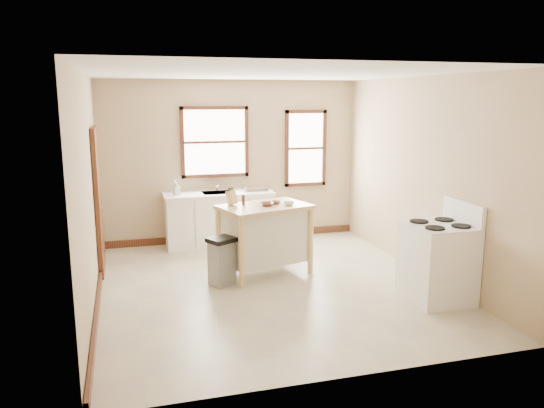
# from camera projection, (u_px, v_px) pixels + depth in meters

# --- Properties ---
(floor) EXTENTS (5.00, 5.00, 0.00)m
(floor) POSITION_uv_depth(u_px,v_px,m) (270.00, 286.00, 7.18)
(floor) COLOR #B0A38B
(floor) RESTS_ON ground
(ceiling) EXTENTS (5.00, 5.00, 0.00)m
(ceiling) POSITION_uv_depth(u_px,v_px,m) (270.00, 73.00, 6.63)
(ceiling) COLOR white
(ceiling) RESTS_ON ground
(wall_back) EXTENTS (4.50, 0.04, 2.80)m
(wall_back) POSITION_uv_depth(u_px,v_px,m) (232.00, 162.00, 9.26)
(wall_back) COLOR tan
(wall_back) RESTS_ON ground
(wall_left) EXTENTS (0.04, 5.00, 2.80)m
(wall_left) POSITION_uv_depth(u_px,v_px,m) (89.00, 192.00, 6.30)
(wall_left) COLOR tan
(wall_left) RESTS_ON ground
(wall_right) EXTENTS (0.04, 5.00, 2.80)m
(wall_right) POSITION_uv_depth(u_px,v_px,m) (423.00, 177.00, 7.50)
(wall_right) COLOR tan
(wall_right) RESTS_ON ground
(window_main) EXTENTS (1.17, 0.06, 1.22)m
(window_main) POSITION_uv_depth(u_px,v_px,m) (215.00, 142.00, 9.09)
(window_main) COLOR #3D1910
(window_main) RESTS_ON wall_back
(window_side) EXTENTS (0.77, 0.06, 1.37)m
(window_side) POSITION_uv_depth(u_px,v_px,m) (306.00, 148.00, 9.56)
(window_side) COLOR #3D1910
(window_side) RESTS_ON wall_back
(door_left) EXTENTS (0.06, 0.90, 2.10)m
(door_left) POSITION_uv_depth(u_px,v_px,m) (98.00, 200.00, 7.61)
(door_left) COLOR #3D1910
(door_left) RESTS_ON ground
(baseboard_back) EXTENTS (4.50, 0.04, 0.12)m
(baseboard_back) POSITION_uv_depth(u_px,v_px,m) (234.00, 236.00, 9.50)
(baseboard_back) COLOR #3D1910
(baseboard_back) RESTS_ON ground
(baseboard_left) EXTENTS (0.04, 5.00, 0.12)m
(baseboard_left) POSITION_uv_depth(u_px,v_px,m) (98.00, 298.00, 6.58)
(baseboard_left) COLOR #3D1910
(baseboard_left) RESTS_ON ground
(sink_counter) EXTENTS (1.86, 0.62, 0.92)m
(sink_counter) POSITION_uv_depth(u_px,v_px,m) (219.00, 219.00, 9.08)
(sink_counter) COLOR white
(sink_counter) RESTS_ON ground
(faucet) EXTENTS (0.03, 0.03, 0.22)m
(faucet) POSITION_uv_depth(u_px,v_px,m) (217.00, 184.00, 9.14)
(faucet) COLOR silver
(faucet) RESTS_ON sink_counter
(soap_bottle_a) EXTENTS (0.12, 0.12, 0.25)m
(soap_bottle_a) POSITION_uv_depth(u_px,v_px,m) (176.00, 187.00, 8.76)
(soap_bottle_a) COLOR #B2B2B2
(soap_bottle_a) RESTS_ON sink_counter
(soap_bottle_b) EXTENTS (0.10, 0.10, 0.21)m
(soap_bottle_b) POSITION_uv_depth(u_px,v_px,m) (177.00, 189.00, 8.73)
(soap_bottle_b) COLOR #B2B2B2
(soap_bottle_b) RESTS_ON sink_counter
(dish_rack) EXTENTS (0.51, 0.44, 0.11)m
(dish_rack) POSITION_uv_depth(u_px,v_px,m) (255.00, 188.00, 9.09)
(dish_rack) COLOR silver
(dish_rack) RESTS_ON sink_counter
(kitchen_island) EXTENTS (1.40, 1.10, 1.01)m
(kitchen_island) POSITION_uv_depth(u_px,v_px,m) (265.00, 240.00, 7.59)
(kitchen_island) COLOR tan
(kitchen_island) RESTS_ON ground
(knife_block) EXTENTS (0.14, 0.14, 0.20)m
(knife_block) POSITION_uv_depth(u_px,v_px,m) (232.00, 198.00, 7.48)
(knife_block) COLOR tan
(knife_block) RESTS_ON kitchen_island
(pepper_grinder) EXTENTS (0.06, 0.06, 0.15)m
(pepper_grinder) POSITION_uv_depth(u_px,v_px,m) (243.00, 200.00, 7.48)
(pepper_grinder) COLOR #3E1E10
(pepper_grinder) RESTS_ON kitchen_island
(bowl_a) EXTENTS (0.21, 0.21, 0.05)m
(bowl_a) POSITION_uv_depth(u_px,v_px,m) (267.00, 204.00, 7.44)
(bowl_a) COLOR brown
(bowl_a) RESTS_ON kitchen_island
(bowl_b) EXTENTS (0.21, 0.21, 0.04)m
(bowl_b) POSITION_uv_depth(u_px,v_px,m) (276.00, 203.00, 7.58)
(bowl_b) COLOR brown
(bowl_b) RESTS_ON kitchen_island
(bowl_c) EXTENTS (0.16, 0.16, 0.05)m
(bowl_c) POSITION_uv_depth(u_px,v_px,m) (289.00, 203.00, 7.49)
(bowl_c) COLOR silver
(bowl_c) RESTS_ON kitchen_island
(trash_bin) EXTENTS (0.44, 0.42, 0.66)m
(trash_bin) POSITION_uv_depth(u_px,v_px,m) (222.00, 261.00, 7.14)
(trash_bin) COLOR gray
(trash_bin) RESTS_ON ground
(gas_stove) EXTENTS (0.78, 0.79, 1.24)m
(gas_stove) POSITION_uv_depth(u_px,v_px,m) (438.00, 252.00, 6.59)
(gas_stove) COLOR white
(gas_stove) RESTS_ON ground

